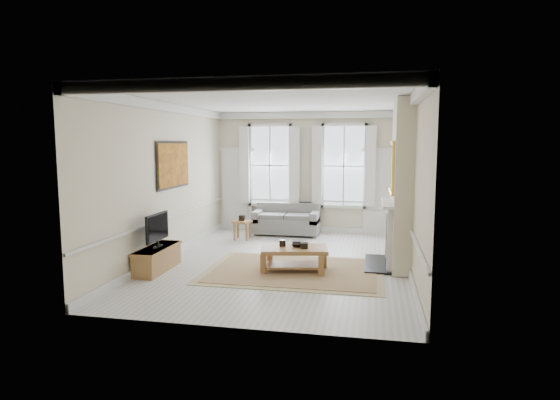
% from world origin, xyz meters
% --- Properties ---
extents(floor, '(7.20, 7.20, 0.00)m').
position_xyz_m(floor, '(0.00, 0.00, 0.00)').
color(floor, '#B7B5AD').
rests_on(floor, ground).
extents(ceiling, '(7.20, 7.20, 0.00)m').
position_xyz_m(ceiling, '(0.00, 0.00, 3.40)').
color(ceiling, white).
rests_on(ceiling, back_wall).
extents(back_wall, '(5.20, 0.00, 5.20)m').
position_xyz_m(back_wall, '(0.00, 3.60, 1.70)').
color(back_wall, beige).
rests_on(back_wall, floor).
extents(left_wall, '(0.00, 7.20, 7.20)m').
position_xyz_m(left_wall, '(-2.60, 0.00, 1.70)').
color(left_wall, beige).
rests_on(left_wall, floor).
extents(right_wall, '(0.00, 7.20, 7.20)m').
position_xyz_m(right_wall, '(2.60, 0.00, 1.70)').
color(right_wall, beige).
rests_on(right_wall, floor).
extents(window_left, '(1.26, 0.20, 2.20)m').
position_xyz_m(window_left, '(-1.05, 3.55, 1.90)').
color(window_left, '#B2BCC6').
rests_on(window_left, back_wall).
extents(window_right, '(1.26, 0.20, 2.20)m').
position_xyz_m(window_right, '(1.05, 3.55, 1.90)').
color(window_right, '#B2BCC6').
rests_on(window_right, back_wall).
extents(door_left, '(0.90, 0.08, 2.30)m').
position_xyz_m(door_left, '(-2.05, 3.56, 1.15)').
color(door_left, silver).
rests_on(door_left, floor).
extents(door_right, '(0.90, 0.08, 2.30)m').
position_xyz_m(door_right, '(2.05, 3.56, 1.15)').
color(door_right, silver).
rests_on(door_right, floor).
extents(painting, '(0.05, 1.66, 1.06)m').
position_xyz_m(painting, '(-2.56, 0.30, 2.05)').
color(painting, '#C38B21').
rests_on(painting, left_wall).
extents(chimney_breast, '(0.35, 1.70, 3.38)m').
position_xyz_m(chimney_breast, '(2.43, 0.20, 1.70)').
color(chimney_breast, beige).
rests_on(chimney_breast, floor).
extents(hearth, '(0.55, 1.50, 0.05)m').
position_xyz_m(hearth, '(2.00, 0.20, 0.03)').
color(hearth, black).
rests_on(hearth, floor).
extents(fireplace, '(0.21, 1.45, 1.33)m').
position_xyz_m(fireplace, '(2.20, 0.20, 0.73)').
color(fireplace, silver).
rests_on(fireplace, floor).
extents(mirror, '(0.06, 1.26, 1.06)m').
position_xyz_m(mirror, '(2.21, 0.20, 2.05)').
color(mirror, gold).
rests_on(mirror, chimney_breast).
extents(sofa, '(1.80, 0.88, 0.85)m').
position_xyz_m(sofa, '(-0.49, 3.11, 0.36)').
color(sofa, slate).
rests_on(sofa, floor).
extents(side_table, '(0.50, 0.50, 0.50)m').
position_xyz_m(side_table, '(-1.52, 2.20, 0.39)').
color(side_table, brown).
rests_on(side_table, floor).
extents(rug, '(3.50, 2.60, 0.02)m').
position_xyz_m(rug, '(0.36, -0.60, 0.01)').
color(rug, '#96774D').
rests_on(rug, floor).
extents(coffee_table, '(1.41, 0.97, 0.48)m').
position_xyz_m(coffee_table, '(0.36, -0.60, 0.40)').
color(coffee_table, brown).
rests_on(coffee_table, rug).
extents(ceramic_pot_a, '(0.13, 0.13, 0.13)m').
position_xyz_m(ceramic_pot_a, '(0.11, -0.55, 0.55)').
color(ceramic_pot_a, black).
rests_on(ceramic_pot_a, coffee_table).
extents(ceramic_pot_b, '(0.16, 0.16, 0.11)m').
position_xyz_m(ceramic_pot_b, '(0.56, -0.65, 0.54)').
color(ceramic_pot_b, black).
rests_on(ceramic_pot_b, coffee_table).
extents(bowl, '(0.31, 0.31, 0.07)m').
position_xyz_m(bowl, '(0.41, -0.50, 0.52)').
color(bowl, black).
rests_on(bowl, coffee_table).
extents(tv_stand, '(0.43, 1.34, 0.48)m').
position_xyz_m(tv_stand, '(-2.34, -1.09, 0.24)').
color(tv_stand, brown).
rests_on(tv_stand, floor).
extents(tv, '(0.08, 0.90, 0.68)m').
position_xyz_m(tv, '(-2.32, -1.09, 0.87)').
color(tv, black).
rests_on(tv, tv_stand).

